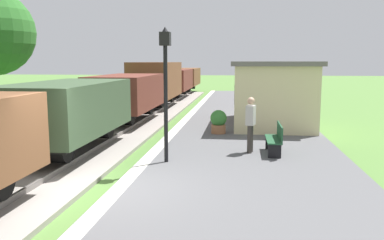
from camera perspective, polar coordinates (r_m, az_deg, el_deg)
name	(u,v)px	position (r m, az deg, el deg)	size (l,w,h in m)	color
ground_plane	(100,200)	(9.18, -13.03, -11.12)	(160.00, 160.00, 0.00)	#517A38
platform_slab	(246,201)	(8.62, 7.79, -11.40)	(6.00, 60.00, 0.25)	#565659
platform_edge_stripe	(117,190)	(8.98, -10.65, -9.79)	(0.36, 60.00, 0.01)	silver
rail_near	(28,189)	(9.81, -22.44, -9.11)	(0.07, 60.00, 0.14)	slate
freight_train	(144,90)	(22.75, -6.86, 4.35)	(2.50, 39.20, 2.72)	brown
station_hut	(272,93)	(18.04, 11.34, 3.84)	(3.50, 5.80, 2.78)	beige
bench_near_hut	(276,138)	(12.34, 11.88, -2.59)	(0.42, 1.50, 0.91)	#1E4C2D
bench_down_platform	(260,102)	(23.04, 9.66, 2.51)	(0.42, 1.50, 0.91)	#1E4C2D
person_waiting	(251,123)	(12.28, 8.37, -0.36)	(0.32, 0.43, 1.71)	#38332D
potted_planter	(218,121)	(15.52, 3.81, -0.19)	(0.64, 0.64, 0.92)	#9E6642
lamp_post_near	(165,70)	(10.88, -3.82, 7.15)	(0.28, 0.28, 3.70)	black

